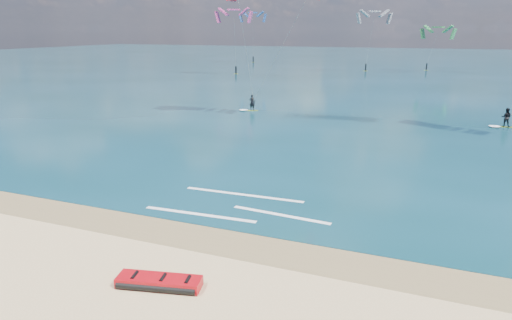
% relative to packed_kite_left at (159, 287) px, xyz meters
% --- Properties ---
extents(ground, '(320.00, 320.00, 0.00)m').
position_rel_packed_kite_left_xyz_m(ground, '(-0.24, 40.79, 0.00)').
color(ground, tan).
rests_on(ground, ground).
extents(wet_sand_strip, '(320.00, 2.40, 0.01)m').
position_rel_packed_kite_left_xyz_m(wet_sand_strip, '(-0.24, 3.79, 0.00)').
color(wet_sand_strip, brown).
rests_on(wet_sand_strip, ground).
extents(sea, '(320.00, 200.00, 0.04)m').
position_rel_packed_kite_left_xyz_m(sea, '(-0.24, 104.79, 0.02)').
color(sea, '#093036').
rests_on(sea, ground).
extents(packed_kite_left, '(3.17, 1.74, 0.40)m').
position_rel_packed_kite_left_xyz_m(packed_kite_left, '(0.00, 0.00, 0.00)').
color(packed_kite_left, '#B60912').
rests_on(packed_kite_left, ground).
extents(kitesurfer_main, '(11.25, 6.69, 14.59)m').
position_rel_packed_kite_left_xyz_m(kitesurfer_main, '(-7.58, 29.42, 7.47)').
color(kitesurfer_main, '#B5E21A').
rests_on(kitesurfer_main, sea).
extents(shoreline_foam, '(8.56, 3.60, 0.01)m').
position_rel_packed_kite_left_xyz_m(shoreline_foam, '(-0.31, 7.35, 0.05)').
color(shoreline_foam, white).
rests_on(shoreline_foam, ground).
extents(distant_kites, '(77.14, 32.63, 12.40)m').
position_rel_packed_kite_left_xyz_m(distant_kites, '(-4.48, 78.28, 5.63)').
color(distant_kites, gray).
rests_on(distant_kites, ground).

